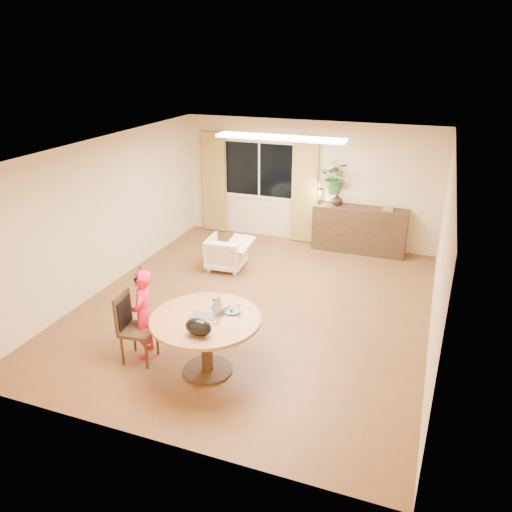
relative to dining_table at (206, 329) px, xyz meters
The scene contains 24 objects.
floor 2.01m from the dining_table, 91.09° to the left, with size 6.50×6.50×0.00m, color brown.
ceiling 2.74m from the dining_table, 91.09° to the left, with size 6.50×6.50×0.00m, color white.
wall_back 5.19m from the dining_table, 90.40° to the left, with size 5.50×5.50×0.00m, color #D6B98B.
wall_left 3.44m from the dining_table, 145.68° to the left, with size 6.50×6.50×0.00m, color #D6B98B.
wall_right 3.38m from the dining_table, 35.02° to the left, with size 6.50×6.50×0.00m, color #D6B98B.
window 5.33m from the dining_table, 102.48° to the left, with size 1.70×0.03×1.30m.
curtain_left 5.53m from the dining_table, 113.38° to the left, with size 0.55×0.08×2.25m, color olive.
curtain_right 5.08m from the dining_table, 90.98° to the left, with size 0.55×0.08×2.25m, color olive.
ceiling_panel 3.65m from the dining_table, 90.67° to the left, with size 2.20×0.35×0.05m, color white.
dining_table is the anchor object (origin of this frame).
dining_chair 0.98m from the dining_table, behind, with size 0.47×0.43×0.98m, color black, non-canonical shape.
child 0.97m from the dining_table, behind, with size 0.30×0.46×1.27m, color red.
laptop 0.30m from the dining_table, 129.26° to the left, with size 0.39×0.26×0.26m, color #B7B7BC, non-canonical shape.
tumbler 0.36m from the dining_table, 86.27° to the left, with size 0.08×0.08×0.12m, color white, non-canonical shape.
wine_glass 0.50m from the dining_table, 26.01° to the left, with size 0.07×0.07×0.20m, color white, non-canonical shape.
pot_lid 0.41m from the dining_table, 46.00° to the left, with size 0.24×0.24×0.04m, color white, non-canonical shape.
handbag 0.51m from the dining_table, 75.24° to the right, with size 0.33×0.19×0.22m, color black, non-canonical shape.
armchair 3.35m from the dining_table, 109.09° to the left, with size 0.68×0.70×0.64m, color beige.
throw 3.19m from the dining_table, 104.42° to the left, with size 0.45×0.55×0.03m, color beige, non-canonical shape.
sideboard 5.05m from the dining_table, 76.85° to the left, with size 1.90×0.46×0.95m, color black.
vase 4.97m from the dining_table, 82.50° to the left, with size 0.24×0.24×0.25m, color black.
bouquet 5.03m from the dining_table, 83.22° to the left, with size 0.59×0.51×0.66m, color #2E6C28.
book_stack 5.20m from the dining_table, 71.11° to the left, with size 0.21×0.16×0.09m, color #96724C, non-canonical shape.
desk_lamp 4.90m from the dining_table, 86.56° to the left, with size 0.14×0.14×0.35m, color black, non-canonical shape.
Camera 1 is at (2.54, -6.84, 3.96)m, focal length 35.00 mm.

